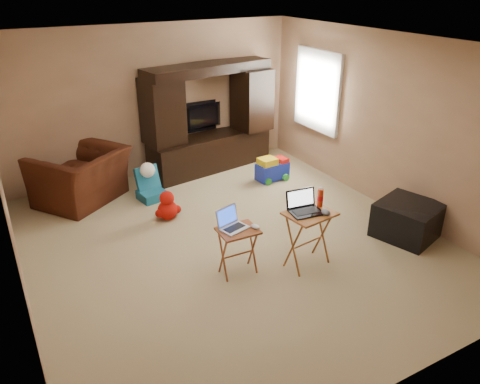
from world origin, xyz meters
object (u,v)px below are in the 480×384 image
recliner (81,177)px  plush_toy (167,205)px  mouse_right (326,212)px  ottoman (407,220)px  television (204,117)px  child_rocker (151,184)px  push_toy (272,168)px  tray_table_right (308,239)px  laptop_left (234,220)px  mouse_left (255,227)px  laptop_right (307,203)px  tray_table_left (238,251)px  water_bottle (320,198)px  entertainment_center (210,118)px

recliner → plush_toy: recliner is taller
mouse_right → plush_toy: bearing=120.2°
ottoman → television: bearing=108.8°
child_rocker → push_toy: size_ratio=0.91×
television → child_rocker: television is taller
tray_table_right → mouse_right: bearing=-50.4°
child_rocker → television: bearing=24.6°
television → push_toy: television is taller
child_rocker → tray_table_right: (1.03, -2.62, 0.10)m
tray_table_right → mouse_right: (0.13, -0.12, 0.38)m
television → laptop_left: size_ratio=3.11×
ottoman → mouse_left: mouse_left is taller
laptop_right → ottoman: bearing=3.1°
recliner → ottoman: recliner is taller
television → mouse_right: bearing=82.9°
child_rocker → ottoman: 3.76m
television → tray_table_left: 3.55m
laptop_left → ottoman: bearing=-24.4°
push_toy → tray_table_right: size_ratio=0.79×
push_toy → ottoman: (0.56, -2.44, 0.03)m
recliner → plush_toy: size_ratio=2.82×
recliner → mouse_right: (2.09, -3.20, 0.33)m
water_bottle → mouse_right: bearing=-109.3°
push_toy → tray_table_right: bearing=-119.0°
ottoman → laptop_left: size_ratio=2.40×
television → recliner: (-2.29, -0.48, -0.49)m
child_rocker → laptop_left: bearing=-95.1°
child_rocker → mouse_right: 3.02m
entertainment_center → laptop_left: 3.28m
ottoman → water_bottle: 1.50m
plush_toy → tray_table_left: (0.24, -1.64, 0.07)m
child_rocker → mouse_right: mouse_right is taller
child_rocker → laptop_right: laptop_right is taller
child_rocker → entertainment_center: bearing=17.8°
television → child_rocker: bearing=30.5°
entertainment_center → television: entertainment_center is taller
tray_table_left → tray_table_right: bearing=-15.3°
tray_table_left → laptop_left: (-0.03, 0.03, 0.41)m
ottoman → laptop_right: (-1.62, 0.10, 0.59)m
tray_table_left → child_rocker: bearing=97.5°
television → ottoman: bearing=104.9°
push_toy → television: bearing=113.9°
laptop_left → mouse_left: size_ratio=2.58×
television → plush_toy: (-1.38, -1.66, -0.67)m
ottoman → laptop_left: bearing=171.4°
recliner → laptop_right: (1.92, -3.06, 0.42)m
recliner → water_bottle: bearing=90.4°
tray_table_left → laptop_left: bearing=137.1°
television → tray_table_left: bearing=67.0°
child_rocker → tray_table_right: bearing=-78.4°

